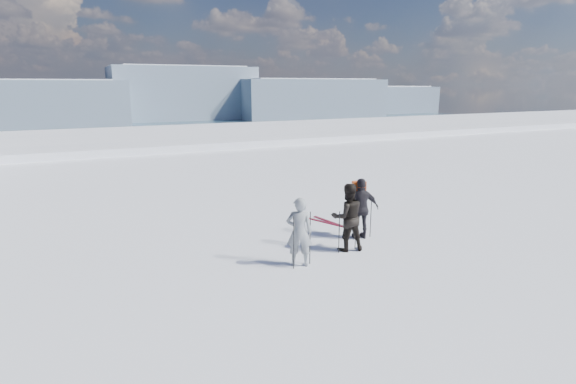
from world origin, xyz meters
name	(u,v)px	position (x,y,z in m)	size (l,w,h in m)	color
lake_basin	(177,215)	(0.00, 30.00, -6.50)	(820.00, 820.00, 71.62)	white
far_mountain_range	(111,97)	(29.60, 454.78, -7.19)	(770.00, 110.00, 53.00)	slate
skier_grey	(299,232)	(-2.67, 1.71, 0.87)	(0.64, 0.42, 1.75)	gray
skier_dark	(347,217)	(-1.01, 2.11, 0.93)	(0.90, 0.70, 1.85)	black
skier_pack	(361,209)	(-0.12, 2.75, 0.89)	(1.05, 0.44, 1.79)	black
backpack	(360,167)	(-0.05, 2.99, 2.07)	(0.38, 0.21, 0.56)	#E74F15
ski_poles	(338,229)	(-1.29, 2.11, 0.63)	(3.13, 1.18, 1.36)	black
skis_loose	(329,223)	(-0.18, 4.40, 0.01)	(0.75, 1.69, 0.03)	black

